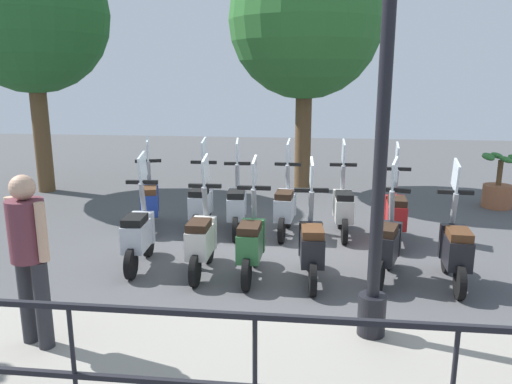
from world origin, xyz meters
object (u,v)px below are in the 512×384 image
at_px(scooter_near_3, 251,242).
at_px(scooter_near_0, 455,248).
at_px(lamp_post_near, 383,119).
at_px(potted_palm, 498,185).
at_px(scooter_near_2, 311,245).
at_px(scooter_far_4, 201,203).
at_px(scooter_near_1, 386,244).
at_px(scooter_far_2, 285,206).
at_px(tree_distant, 305,22).
at_px(scooter_far_5, 150,201).
at_px(scooter_near_5, 139,233).
at_px(scooter_near_4, 202,239).
at_px(tree_large, 30,15).
at_px(scooter_far_3, 237,205).
at_px(scooter_far_1, 343,207).
at_px(pedestrian_distant, 29,248).
at_px(scooter_far_0, 395,213).

bearing_deg(scooter_near_3, scooter_near_0, -87.85).
relative_size(lamp_post_near, potted_palm, 4.34).
xyz_separation_m(scooter_near_2, scooter_far_4, (1.89, 1.84, 0.00)).
bearing_deg(scooter_near_1, scooter_near_2, 116.86).
xyz_separation_m(lamp_post_near, scooter_far_2, (3.40, 1.02, -1.72)).
distance_m(tree_distant, scooter_far_5, 5.25).
bearing_deg(scooter_near_2, tree_distant, -1.10).
xyz_separation_m(tree_distant, scooter_far_5, (-3.35, 2.49, -3.18)).
distance_m(scooter_near_3, scooter_far_2, 1.84).
bearing_deg(scooter_near_5, scooter_near_0, -95.16).
xyz_separation_m(potted_palm, scooter_near_5, (-3.87, 5.96, 0.04)).
bearing_deg(scooter_near_4, lamp_post_near, -129.00).
height_order(potted_palm, scooter_near_5, scooter_near_5).
height_order(potted_palm, scooter_near_0, scooter_near_0).
bearing_deg(scooter_near_1, tree_large, 75.67).
bearing_deg(tree_distant, scooter_far_2, 176.75).
relative_size(scooter_far_3, scooter_far_4, 1.00).
bearing_deg(scooter_near_5, scooter_far_1, -62.36).
height_order(scooter_near_5, scooter_far_2, same).
relative_size(tree_distant, scooter_far_4, 3.47).
bearing_deg(scooter_near_5, pedestrian_distant, 172.82).
bearing_deg(scooter_near_4, scooter_near_0, -89.90).
xyz_separation_m(scooter_near_3, scooter_near_5, (0.18, 1.55, 0.00)).
bearing_deg(scooter_far_3, scooter_near_1, -133.16).
bearing_deg(scooter_far_1, scooter_near_4, 131.88).
relative_size(tree_distant, scooter_far_3, 3.47).
height_order(scooter_near_3, scooter_near_5, same).
bearing_deg(scooter_far_0, scooter_far_4, 89.27).
xyz_separation_m(pedestrian_distant, scooter_far_2, (3.93, -2.04, -0.60)).
bearing_deg(scooter_far_1, potted_palm, -56.91).
relative_size(pedestrian_distant, tree_distant, 0.30).
xyz_separation_m(scooter_near_0, scooter_far_3, (1.74, 3.00, 0.00)).
xyz_separation_m(lamp_post_near, scooter_near_3, (1.59, 1.35, -1.72)).
xyz_separation_m(scooter_near_5, scooter_far_1, (1.69, -2.82, 0.00)).
xyz_separation_m(scooter_far_0, scooter_far_2, (0.22, 1.72, 0.00)).
height_order(tree_large, scooter_far_5, tree_large).
distance_m(tree_distant, scooter_far_4, 4.91).
bearing_deg(scooter_far_5, scooter_near_4, -160.98).
bearing_deg(scooter_near_5, scooter_near_1, -94.62).
bearing_deg(scooter_near_1, pedestrian_distant, 140.37).
distance_m(scooter_near_3, scooter_far_4, 2.13).
bearing_deg(pedestrian_distant, scooter_near_3, 164.30).
bearing_deg(scooter_far_2, scooter_near_1, -136.88).
bearing_deg(scooter_near_1, scooter_near_4, 108.78).
bearing_deg(potted_palm, lamp_post_near, 151.51).
relative_size(pedestrian_distant, scooter_far_4, 1.03).
height_order(scooter_near_5, scooter_far_1, same).
bearing_deg(scooter_near_0, scooter_far_0, 21.23).
xyz_separation_m(pedestrian_distant, scooter_far_3, (3.90, -1.25, -0.60)).
xyz_separation_m(scooter_near_2, scooter_far_0, (1.64, -1.28, 0.00)).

